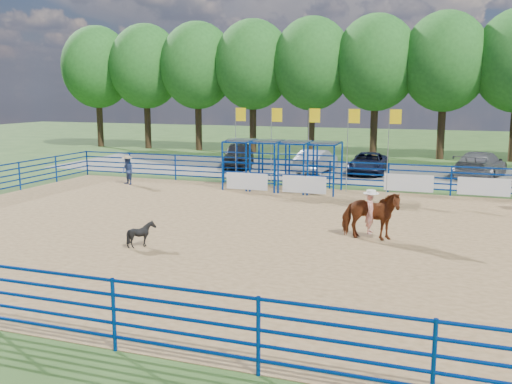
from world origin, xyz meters
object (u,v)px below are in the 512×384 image
horse_and_rider (370,213)px  calf (141,234)px  car_c (368,163)px  spectator_cowboy (128,170)px  car_b (316,161)px  car_d (480,165)px  car_a (239,155)px

horse_and_rider → calf: horse_and_rider is taller
horse_and_rider → car_c: bearing=98.7°
spectator_cowboy → car_c: spectator_cowboy is taller
horse_and_rider → car_b: 16.52m
calf → spectator_cowboy: bearing=29.7°
car_c → car_d: 6.52m
car_c → car_b: bearing=-171.1°
calf → car_d: size_ratio=0.16×
horse_and_rider → car_a: horse_and_rider is taller
car_a → car_c: bearing=-18.3°
calf → car_a: 20.25m
spectator_cowboy → car_b: spectator_cowboy is taller
car_b → horse_and_rider: bearing=115.3°
horse_and_rider → car_a: (-11.16, 16.33, -0.11)m
horse_and_rider → car_c: (-2.46, 16.13, -0.29)m
calf → car_c: bearing=-17.0°
car_a → car_b: bearing=-25.1°
spectator_cowboy → car_d: car_d is taller
car_b → car_d: 9.71m
car_b → car_a: bearing=-2.8°
car_a → car_b: car_a is taller
car_b → car_c: 3.21m
car_c → car_d: bearing=1.3°
horse_and_rider → spectator_cowboy: bearing=152.5°
car_a → car_c: car_a is taller
horse_and_rider → car_b: horse_and_rider is taller
car_a → car_b: (5.55, -0.80, -0.10)m
calf → spectator_cowboy: spectator_cowboy is taller
car_b → car_d: (9.66, 0.95, 0.06)m
spectator_cowboy → car_a: 9.45m
calf → car_b: size_ratio=0.20×
horse_and_rider → car_a: size_ratio=0.50×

